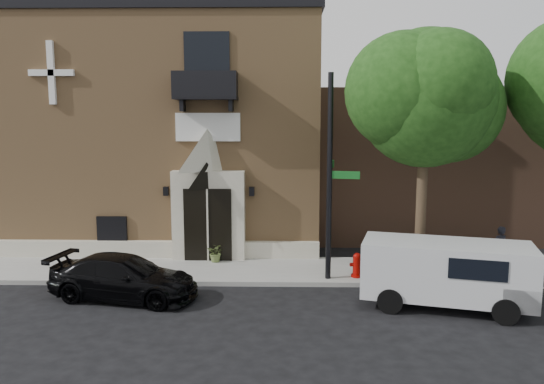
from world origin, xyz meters
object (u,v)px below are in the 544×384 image
Objects in this scene: cargo_van at (453,272)px; fire_hydrant at (357,265)px; street_sign at (330,177)px; dumpster at (434,258)px; black_sedan at (124,277)px; pedestrian_near at (499,248)px.

fire_hydrant is (-2.30, 2.36, -0.49)m from cargo_van.
cargo_van is 0.75× the size of street_sign.
dumpster is at bearing 100.17° from cargo_van.
fire_hydrant is (7.01, 1.76, -0.09)m from black_sedan.
cargo_van is 4.14m from pedestrian_near.
street_sign is 8.13× the size of fire_hydrant.
dumpster is (3.41, 0.24, -2.62)m from street_sign.
dumpster is at bearing -67.73° from black_sedan.
fire_hydrant is (0.92, 0.16, -2.86)m from street_sign.
dumpster is (0.19, 2.45, -0.26)m from cargo_van.
black_sedan is at bearing -5.54° from pedestrian_near.
street_sign is 4.32× the size of pedestrian_near.
street_sign reaches higher than pedestrian_near.
fire_hydrant is at bearing -64.62° from black_sedan.
black_sedan is 9.68m from dumpster.
pedestrian_near reaches higher than dumpster.
black_sedan is at bearing -165.88° from fire_hydrant.
fire_hydrant is at bearing -169.93° from dumpster.
cargo_van is at bearing -82.43° from black_sedan.
pedestrian_near is (11.89, 2.63, 0.26)m from black_sedan.
street_sign is 3.01m from fire_hydrant.
dumpster is at bearing 16.98° from street_sign.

